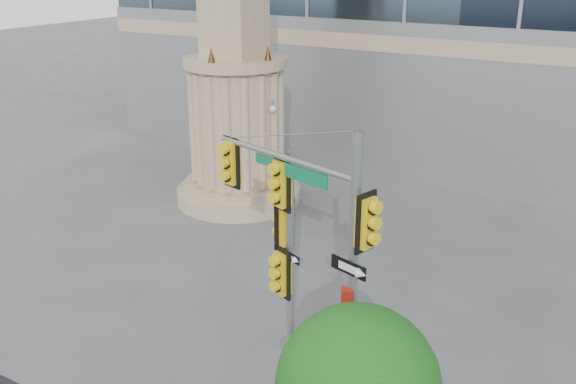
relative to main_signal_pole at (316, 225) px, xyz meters
The scene contains 3 objects.
monument 10.54m from the main_signal_pole, 133.25° to the left, with size 4.40×4.40×16.60m.
main_signal_pole is the anchor object (origin of this frame).
secondary_signal_pole 1.26m from the main_signal_pole, 155.21° to the left, with size 0.79×0.77×4.62m.
Camera 1 is at (6.41, -8.70, 8.40)m, focal length 40.00 mm.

